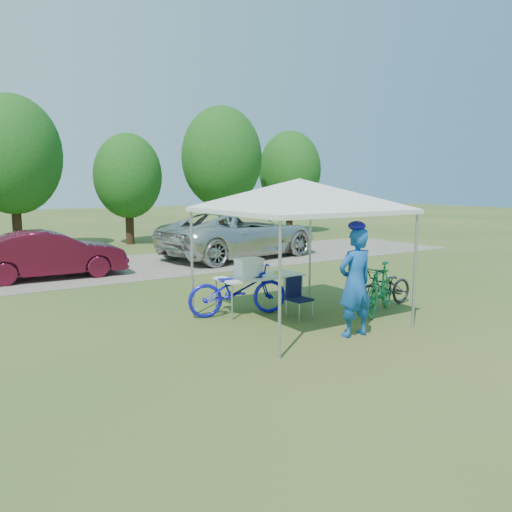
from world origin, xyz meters
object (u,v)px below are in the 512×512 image
at_px(bike_blue, 238,289).
at_px(minivan, 240,234).
at_px(folding_chair, 297,294).
at_px(folding_table, 260,277).
at_px(cooler, 249,267).
at_px(bike_dark, 386,287).
at_px(bike_green, 380,288).
at_px(sedan, 50,254).
at_px(cyclist, 355,283).

distance_m(bike_blue, minivan, 8.03).
distance_m(folding_chair, bike_blue, 1.19).
bearing_deg(minivan, folding_table, 142.61).
height_order(cooler, bike_dark, cooler).
bearing_deg(bike_green, sedan, -175.47).
height_order(bike_green, bike_dark, bike_green).
distance_m(cyclist, bike_dark, 2.39).
xyz_separation_m(folding_chair, bike_green, (1.64, -0.65, 0.04)).
relative_size(cyclist, bike_dark, 1.15).
xyz_separation_m(minivan, sedan, (-6.55, -0.60, -0.17)).
bearing_deg(cooler, minivan, 60.24).
bearing_deg(cyclist, bike_blue, -64.59).
bearing_deg(sedan, minivan, -82.83).
distance_m(cooler, bike_green, 2.72).
bearing_deg(bike_green, folding_chair, -139.63).
relative_size(bike_blue, bike_green, 1.18).
height_order(bike_green, sedan, sedan).
bearing_deg(folding_chair, minivan, 60.21).
xyz_separation_m(folding_table, sedan, (-2.95, 6.18, -0.02)).
distance_m(folding_chair, bike_green, 1.77).
relative_size(folding_table, bike_dark, 1.10).
xyz_separation_m(cyclist, bike_blue, (-0.99, 2.30, -0.41)).
distance_m(cooler, bike_dark, 3.01).
xyz_separation_m(bike_blue, bike_dark, (3.02, -1.14, -0.10)).
distance_m(bike_green, minivan, 8.47).
height_order(cyclist, minivan, cyclist).
bearing_deg(cooler, bike_blue, -167.05).
bearing_deg(folding_chair, cyclist, -92.38).
height_order(folding_table, bike_dark, bike_dark).
bearing_deg(folding_table, sedan, 115.49).
xyz_separation_m(bike_blue, minivan, (4.18, 6.85, 0.33)).
xyz_separation_m(cyclist, sedan, (-3.36, 8.55, -0.26)).
height_order(cooler, bike_blue, cooler).
bearing_deg(bike_green, folding_table, -155.91).
bearing_deg(minivan, bike_green, 159.30).
bearing_deg(sedan, cooler, -154.61).
bearing_deg(cooler, bike_green, -34.47).
relative_size(folding_chair, bike_dark, 0.49).
height_order(folding_chair, cyclist, cyclist).
xyz_separation_m(folding_table, minivan, (3.61, 6.78, 0.16)).
bearing_deg(folding_table, minivan, 61.99).
bearing_deg(folding_chair, sedan, 108.33).
relative_size(cyclist, bike_blue, 0.93).
xyz_separation_m(folding_table, bike_green, (1.94, -1.52, -0.18)).
distance_m(folding_table, bike_dark, 2.74).
relative_size(cyclist, bike_green, 1.10).
bearing_deg(bike_dark, cyclist, -64.81).
bearing_deg(cooler, bike_dark, -24.16).
bearing_deg(minivan, sedan, 85.82).
bearing_deg(bike_blue, sedan, 35.83).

